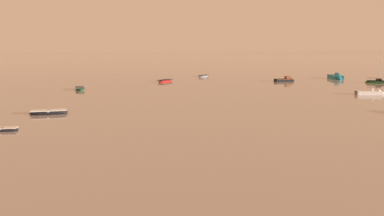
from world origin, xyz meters
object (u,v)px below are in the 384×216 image
rowboat_moored_3 (204,76)px  motorboat_moored_2 (373,93)px  sailboat_moored_0 (377,82)px  motorboat_moored_4 (287,80)px  rowboat_moored_2 (2,130)px  motorboat_moored_1 (337,78)px  rowboat_moored_6 (49,112)px  rowboat_moored_0 (80,89)px  rowboat_moored_1 (165,81)px

rowboat_moored_3 → motorboat_moored_2: motorboat_moored_2 is taller
sailboat_moored_0 → motorboat_moored_4: (-16.82, 7.81, 0.03)m
rowboat_moored_2 → motorboat_moored_4: (49.14, 41.29, 0.14)m
motorboat_moored_1 → motorboat_moored_4: size_ratio=1.49×
rowboat_moored_2 → rowboat_moored_6: bearing=-103.4°
sailboat_moored_0 → rowboat_moored_6: size_ratio=1.25×
motorboat_moored_1 → rowboat_moored_2: bearing=-38.6°
rowboat_moored_3 → motorboat_moored_1: bearing=-72.1°
motorboat_moored_1 → rowboat_moored_6: size_ratio=1.61×
rowboat_moored_6 → motorboat_moored_4: motorboat_moored_4 is taller
rowboat_moored_0 → motorboat_moored_4: bearing=93.6°
rowboat_moored_2 → rowboat_moored_1: bearing=-110.1°
motorboat_moored_1 → rowboat_moored_3: (-28.76, 12.98, -0.13)m
rowboat_moored_2 → rowboat_moored_6: rowboat_moored_6 is taller
rowboat_moored_1 → motorboat_moored_2: 41.62m
rowboat_moored_6 → motorboat_moored_2: bearing=-172.6°
rowboat_moored_2 → motorboat_moored_2: motorboat_moored_2 is taller
rowboat_moored_2 → rowboat_moored_3: bearing=-114.7°
rowboat_moored_0 → rowboat_moored_6: bearing=-11.4°
rowboat_moored_2 → sailboat_moored_0: size_ratio=0.57×
sailboat_moored_0 → rowboat_moored_6: 67.40m
rowboat_moored_6 → motorboat_moored_2: 49.40m
rowboat_moored_6 → sailboat_moored_0: bearing=-160.0°
rowboat_moored_1 → rowboat_moored_3: rowboat_moored_1 is taller
rowboat_moored_2 → rowboat_moored_6: size_ratio=0.71×
rowboat_moored_1 → motorboat_moored_4: bearing=-55.8°
rowboat_moored_0 → rowboat_moored_2: rowboat_moored_0 is taller
rowboat_moored_0 → motorboat_moored_2: 49.56m
rowboat_moored_0 → motorboat_moored_2: bearing=63.3°
rowboat_moored_2 → motorboat_moored_2: (52.02, 16.44, 0.09)m
sailboat_moored_0 → motorboat_moored_2: sailboat_moored_0 is taller
motorboat_moored_1 → rowboat_moored_2: 77.47m
rowboat_moored_0 → motorboat_moored_2: size_ratio=0.90×
rowboat_moored_1 → motorboat_moored_4: size_ratio=0.89×
sailboat_moored_0 → rowboat_moored_0: bearing=-146.2°
rowboat_moored_6 → motorboat_moored_2: motorboat_moored_2 is taller
motorboat_moored_4 → rowboat_moored_3: bearing=131.6°
motorboat_moored_1 → rowboat_moored_0: bearing=-63.6°
motorboat_moored_1 → sailboat_moored_0: bearing=29.4°
rowboat_moored_2 → rowboat_moored_0: bearing=-93.2°
sailboat_moored_0 → motorboat_moored_4: 18.54m
rowboat_moored_0 → motorboat_moored_1: motorboat_moored_1 is taller
rowboat_moored_3 → rowboat_moored_6: size_ratio=0.93×
motorboat_moored_4 → rowboat_moored_2: bearing=-140.2°
sailboat_moored_0 → motorboat_moored_2: 22.02m
rowboat_moored_0 → rowboat_moored_3: 37.06m
rowboat_moored_1 → rowboat_moored_3: bearing=-0.9°
rowboat_moored_1 → sailboat_moored_0: 44.74m
motorboat_moored_2 → motorboat_moored_4: bearing=108.7°
rowboat_moored_2 → sailboat_moored_0: bearing=-146.7°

